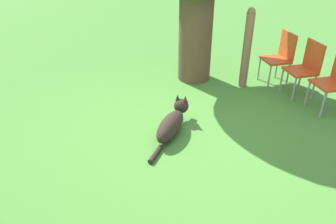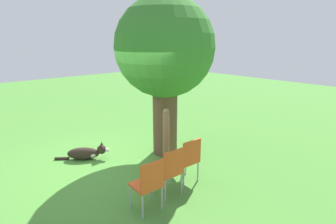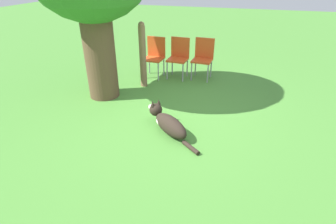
{
  "view_description": "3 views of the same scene",
  "coord_description": "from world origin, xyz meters",
  "px_view_note": "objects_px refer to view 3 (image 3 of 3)",
  "views": [
    {
      "loc": [
        -1.82,
        -4.05,
        2.55
      ],
      "look_at": [
        -0.72,
        -0.46,
        0.35
      ],
      "focal_mm": 35.0,
      "sensor_mm": 36.0,
      "label": 1
    },
    {
      "loc": [
        4.85,
        -2.81,
        2.73
      ],
      "look_at": [
        0.37,
        1.22,
        1.06
      ],
      "focal_mm": 28.0,
      "sensor_mm": 36.0,
      "label": 2
    },
    {
      "loc": [
        -4.03,
        -1.45,
        2.28
      ],
      "look_at": [
        -0.61,
        -0.43,
        0.33
      ],
      "focal_mm": 28.0,
      "sensor_mm": 36.0,
      "label": 3
    }
  ],
  "objects_px": {
    "fence_post": "(143,55)",
    "red_chair_0": "(203,56)",
    "dog": "(168,123)",
    "red_chair_2": "(155,54)",
    "red_chair_1": "(179,55)"
  },
  "relations": [
    {
      "from": "fence_post",
      "to": "red_chair_0",
      "type": "height_order",
      "value": "fence_post"
    },
    {
      "from": "dog",
      "to": "fence_post",
      "type": "distance_m",
      "value": 2.02
    },
    {
      "from": "dog",
      "to": "red_chair_2",
      "type": "bearing_deg",
      "value": -27.37
    },
    {
      "from": "dog",
      "to": "fence_post",
      "type": "bearing_deg",
      "value": -18.61
    },
    {
      "from": "red_chair_1",
      "to": "dog",
      "type": "bearing_deg",
      "value": 14.11
    },
    {
      "from": "red_chair_0",
      "to": "red_chair_1",
      "type": "bearing_deg",
      "value": -76.36
    },
    {
      "from": "red_chair_0",
      "to": "red_chair_1",
      "type": "distance_m",
      "value": 0.56
    },
    {
      "from": "fence_post",
      "to": "red_chair_1",
      "type": "relative_size",
      "value": 1.5
    },
    {
      "from": "fence_post",
      "to": "red_chair_0",
      "type": "bearing_deg",
      "value": -52.85
    },
    {
      "from": "red_chair_2",
      "to": "dog",
      "type": "bearing_deg",
      "value": 27.04
    },
    {
      "from": "fence_post",
      "to": "red_chair_1",
      "type": "bearing_deg",
      "value": -37.51
    },
    {
      "from": "red_chair_0",
      "to": "red_chair_2",
      "type": "bearing_deg",
      "value": -76.36
    },
    {
      "from": "dog",
      "to": "red_chair_0",
      "type": "distance_m",
      "value": 2.54
    },
    {
      "from": "fence_post",
      "to": "red_chair_1",
      "type": "height_order",
      "value": "fence_post"
    },
    {
      "from": "fence_post",
      "to": "red_chair_2",
      "type": "xyz_separation_m",
      "value": [
        0.67,
        -0.03,
        -0.17
      ]
    }
  ]
}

